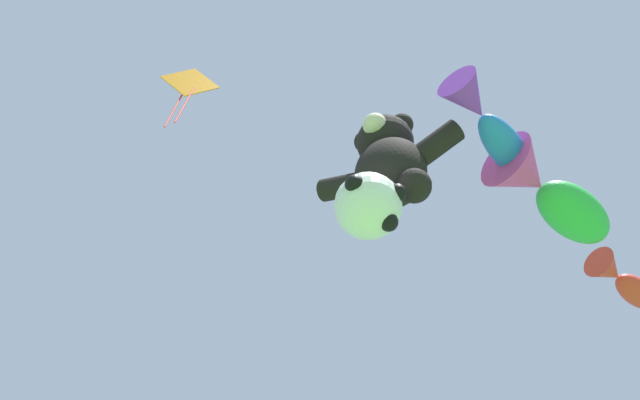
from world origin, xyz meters
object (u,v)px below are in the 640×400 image
fish_kite_emerald (549,193)px  fish_kite_crimson (623,281)px  diamond_kite (188,86)px  fish_kite_cobalt (487,123)px  soccer_ball_kite (369,206)px  teddy_bear_kite (389,162)px

fish_kite_emerald → fish_kite_crimson: size_ratio=1.55×
fish_kite_emerald → fish_kite_crimson: (0.57, 2.40, 0.17)m
diamond_kite → fish_kite_cobalt: bearing=20.8°
soccer_ball_kite → fish_kite_emerald: fish_kite_emerald is taller
fish_kite_emerald → fish_kite_crimson: 2.47m
soccer_ball_kite → diamond_kite: diamond_kite is taller
fish_kite_emerald → diamond_kite: diamond_kite is taller
teddy_bear_kite → fish_kite_emerald: teddy_bear_kite is taller
diamond_kite → teddy_bear_kite: bearing=28.6°
teddy_bear_kite → fish_kite_crimson: 4.81m
teddy_bear_kite → diamond_kite: (-3.13, -1.70, 3.03)m
teddy_bear_kite → fish_kite_crimson: teddy_bear_kite is taller
soccer_ball_kite → fish_kite_crimson: fish_kite_crimson is taller
teddy_bear_kite → fish_kite_emerald: size_ratio=1.00×
fish_kite_cobalt → fish_kite_crimson: bearing=76.0°
fish_kite_cobalt → fish_kite_emerald: 1.63m
soccer_ball_kite → diamond_kite: 5.48m
teddy_bear_kite → soccer_ball_kite: teddy_bear_kite is taller
fish_kite_cobalt → diamond_kite: bearing=-159.2°
soccer_ball_kite → fish_kite_emerald: size_ratio=0.42×
fish_kite_emerald → soccer_ball_kite: bearing=-140.2°
soccer_ball_kite → fish_kite_cobalt: bearing=10.5°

